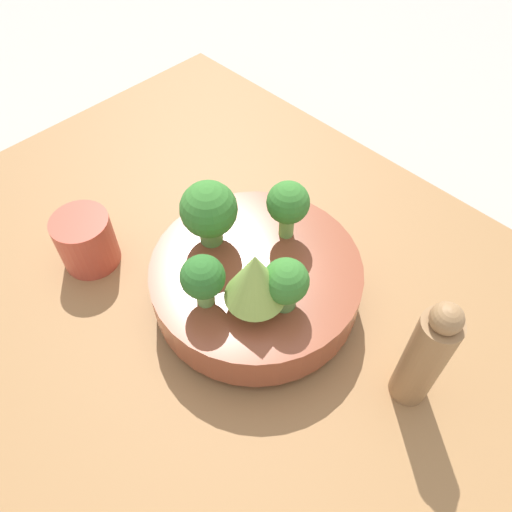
{
  "coord_description": "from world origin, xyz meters",
  "views": [
    {
      "loc": [
        -0.27,
        0.22,
        0.57
      ],
      "look_at": [
        -0.02,
        -0.02,
        0.13
      ],
      "focal_mm": 35.0,
      "sensor_mm": 36.0,
      "label": 1
    }
  ],
  "objects": [
    {
      "name": "broccoli_floret_left",
      "position": [
        -0.08,
        -0.01,
        0.15
      ],
      "size": [
        0.05,
        0.05,
        0.07
      ],
      "color": "#609347",
      "rests_on": "bowl"
    },
    {
      "name": "romanesco_piece_far",
      "position": [
        -0.06,
        0.01,
        0.16
      ],
      "size": [
        0.07,
        0.07,
        0.09
      ],
      "color": "#6BA34C",
      "rests_on": "bowl"
    },
    {
      "name": "broccoli_floret_back",
      "position": [
        -0.02,
        0.05,
        0.15
      ],
      "size": [
        0.05,
        0.05,
        0.07
      ],
      "color": "#7AB256",
      "rests_on": "bowl"
    },
    {
      "name": "pepper_mill",
      "position": [
        -0.23,
        -0.06,
        0.12
      ],
      "size": [
        0.04,
        0.04,
        0.17
      ],
      "color": "#997047",
      "rests_on": "table"
    },
    {
      "name": "broccoli_floret_right",
      "position": [
        0.04,
        -0.02,
        0.16
      ],
      "size": [
        0.07,
        0.07,
        0.09
      ],
      "color": "#609347",
      "rests_on": "bowl"
    },
    {
      "name": "table",
      "position": [
        0.0,
        0.0,
        0.02
      ],
      "size": [
        0.95,
        0.73,
        0.04
      ],
      "color": "#9E7042",
      "rests_on": "ground_plane"
    },
    {
      "name": "broccoli_floret_front",
      "position": [
        -0.01,
        -0.09,
        0.16
      ],
      "size": [
        0.05,
        0.05,
        0.08
      ],
      "color": "#7AB256",
      "rests_on": "bowl"
    },
    {
      "name": "bowl",
      "position": [
        -0.02,
        -0.02,
        0.08
      ],
      "size": [
        0.25,
        0.25,
        0.07
      ],
      "color": "brown",
      "rests_on": "table"
    },
    {
      "name": "cup",
      "position": [
        0.18,
        0.09,
        0.08
      ],
      "size": [
        0.07,
        0.07,
        0.08
      ],
      "color": "#C64C38",
      "rests_on": "table"
    },
    {
      "name": "ground_plane",
      "position": [
        0.0,
        0.0,
        0.0
      ],
      "size": [
        6.0,
        6.0,
        0.0
      ],
      "primitive_type": "plane",
      "color": "#ADA89E"
    }
  ]
}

